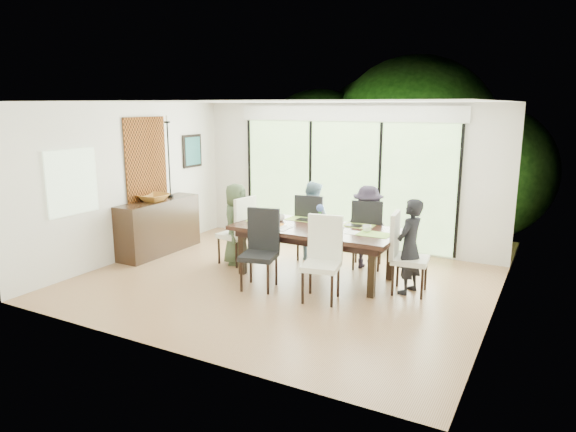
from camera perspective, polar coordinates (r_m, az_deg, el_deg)
The scene contains 62 objects.
floor at distance 7.87m, azimuth -0.87°, elevation -7.51°, with size 6.00×5.00×0.01m, color brown.
ceiling at distance 7.41m, azimuth -0.94°, elevation 12.62°, with size 6.00×5.00×0.01m, color white.
wall_back at distance 9.76m, azimuth 6.34°, elevation 4.49°, with size 6.00×0.02×2.70m, color silver.
wall_front at distance 5.52m, azimuth -13.77°, elevation -1.81°, with size 6.00×0.02×2.70m, color silver.
wall_left at distance 9.35m, azimuth -17.24°, elevation 3.68°, with size 0.02×5.00×2.70m, color silver.
wall_right at distance 6.62m, azimuth 22.46°, elevation -0.08°, with size 0.02×5.00×2.70m, color white.
glass_doors at distance 9.75m, azimuth 6.23°, elevation 3.59°, with size 4.20×0.02×2.30m, color #598C3F.
blinds_header at distance 9.63m, azimuth 6.39°, elevation 11.25°, with size 4.40×0.06×0.28m, color white.
mullion_a at distance 10.70m, azimuth -4.28°, elevation 4.40°, with size 0.05×0.04×2.30m, color black.
mullion_b at distance 10.02m, azimuth 2.50°, elevation 3.89°, with size 0.05×0.04×2.30m, color black.
mullion_c at distance 9.50m, azimuth 10.12°, elevation 3.25°, with size 0.05×0.04×2.30m, color black.
mullion_d at distance 9.17m, azimuth 18.45°, elevation 2.48°, with size 0.05×0.04×2.30m, color black.
side_window at distance 8.52m, azimuth -22.86°, elevation 3.49°, with size 0.02×0.90×1.00m, color #8CAD7F.
deck at distance 10.85m, azimuth 7.95°, elevation -2.31°, with size 6.00×1.80×0.10m, color #523823.
rail_top at distance 11.46m, azimuth 9.45°, elevation 1.50°, with size 6.00×0.08×0.06m, color brown.
foliage_left at distance 12.92m, azimuth 3.45°, elevation 6.84°, with size 3.20×3.20×3.20m, color #14380F.
foliage_mid at distance 12.71m, azimuth 13.76°, elevation 8.05°, with size 4.00×4.00×4.00m, color #14380F.
foliage_right at distance 11.63m, azimuth 21.21°, elevation 4.54°, with size 2.80×2.80×2.80m, color #14380F.
foliage_far at distance 13.67m, azimuth 10.40°, elevation 7.72°, with size 3.60×3.60×3.60m, color #14380F.
table_top at distance 7.96m, azimuth 3.08°, elevation -1.48°, with size 2.56×1.18×0.06m, color black.
table_apron at distance 7.99m, azimuth 3.07°, elevation -2.15°, with size 2.35×0.96×0.11m, color black.
table_leg_fl at distance 8.22m, azimuth -5.09°, elevation -3.96°, with size 0.10×0.10×0.74m, color black.
table_leg_fr at distance 7.30m, azimuth 9.30°, elevation -6.18°, with size 0.10×0.10×0.74m, color black.
table_leg_bl at distance 8.92m, azimuth -2.05°, elevation -2.61°, with size 0.10×0.10×0.74m, color black.
table_leg_br at distance 8.08m, azimuth 11.32°, elevation -4.44°, with size 0.10×0.10×0.74m, color black.
chair_left_end at distance 8.73m, azimuth -5.87°, elevation -1.51°, with size 0.49×0.49×1.18m, color white, non-canonical shape.
chair_right_end at distance 7.51m, azimuth 13.47°, elevation -4.08°, with size 0.49×0.49×1.18m, color silver, non-canonical shape.
chair_far_left at distance 8.94m, azimuth 2.79°, elevation -1.14°, with size 0.49×0.49×1.18m, color black, non-canonical shape.
chair_far_right at distance 8.57m, azimuth 8.84°, elevation -1.87°, with size 0.49×0.49×1.18m, color black, non-canonical shape.
chair_near_left at distance 7.50m, azimuth -3.27°, elevation -3.78°, with size 0.49×0.49×1.18m, color black, non-canonical shape.
chair_near_right at distance 7.05m, azimuth 3.70°, elevation -4.85°, with size 0.49×0.49×1.18m, color white, non-canonical shape.
person_left_end at distance 8.70m, azimuth -5.77°, elevation -0.88°, with size 0.64×0.40×1.38m, color #415136.
person_right_end at distance 7.49m, azimuth 13.36°, elevation -3.32°, with size 0.64×0.40×1.38m, color black.
person_far_left at distance 8.90m, azimuth 2.75°, elevation -0.53°, with size 0.64×0.40×1.38m, color #7A9DB0.
person_far_right at distance 8.53m, azimuth 8.81°, elevation -1.24°, with size 0.64×0.40×1.38m, color black.
placemat_left at distance 8.39m, azimuth -2.79°, elevation -0.51°, with size 0.47×0.34×0.01m, color #8EC446.
placemat_right at distance 7.61m, azimuth 9.56°, elevation -2.01°, with size 0.47×0.34×0.01m, color #83B440.
placemat_far_l at distance 8.50m, azimuth 1.49°, elevation -0.34°, with size 0.47×0.34×0.01m, color #99C044.
placemat_far_r at distance 8.11m, azimuth 7.81°, elevation -1.07°, with size 0.47×0.34×0.01m, color #99B23F.
placemat_paper at distance 7.94m, azimuth -1.44°, elevation -1.24°, with size 0.47×0.34×0.01m, color white.
tablet_far_l at distance 8.41m, azimuth 1.95°, elevation -0.41°, with size 0.28×0.19×0.01m, color black.
tablet_far_r at distance 8.08m, azimuth 7.35°, elevation -1.05°, with size 0.26×0.18×0.01m, color black.
papers at distance 7.64m, azimuth 7.66°, elevation -1.89°, with size 0.32×0.24×0.00m, color white.
platter_base at distance 7.94m, azimuth -1.44°, elevation -1.12°, with size 0.28×0.28×0.03m, color white.
platter_snacks at distance 7.93m, azimuth -1.44°, elevation -0.99°, with size 0.21×0.21×0.01m, color orange.
vase at distance 7.96m, azimuth 3.56°, elevation -0.77°, with size 0.09×0.09×0.13m, color silver.
hyacinth_stems at distance 7.94m, azimuth 3.57°, elevation 0.13°, with size 0.04×0.04×0.17m, color #337226.
hyacinth_blooms at distance 7.91m, azimuth 3.58°, elevation 0.89°, with size 0.12×0.12×0.12m, color #455BAD.
laptop at distance 8.26m, azimuth -2.56°, elevation -0.65°, with size 0.35×0.23×0.03m, color silver.
cup_a at distance 8.39m, azimuth -0.80°, elevation -0.17°, with size 0.13×0.13×0.10m, color white.
cup_b at distance 7.79m, azimuth 3.76°, elevation -1.17°, with size 0.11×0.11×0.10m, color white.
cup_c at distance 7.74m, azimuth 8.76°, elevation -1.38°, with size 0.13×0.13×0.10m, color white.
book at distance 7.90m, azimuth 4.87°, elevation -1.31°, with size 0.18×0.24×0.02m, color white.
sideboard at distance 9.63m, azimuth -14.13°, elevation -1.14°, with size 0.49×1.73×0.97m, color black.
bowl at distance 9.45m, azimuth -14.71°, elevation 1.99°, with size 0.52×0.52×0.13m, color #9B6121.
candlestick_base at distance 9.78m, azimuth -12.91°, elevation 2.18°, with size 0.11×0.11×0.04m, color black.
candlestick_shaft at distance 9.69m, azimuth -13.10°, elevation 6.15°, with size 0.03×0.03×1.35m, color black.
candlestick_pan at distance 9.65m, azimuth -13.30°, elevation 10.12°, with size 0.11×0.11×0.03m, color black.
candle at distance 9.64m, azimuth -13.32°, elevation 10.50°, with size 0.04×0.04×0.11m, color silver.
tapestry at distance 9.57m, azimuth -15.49°, elevation 6.08°, with size 0.02×1.00×1.50m, color brown.
art_frame at distance 10.53m, azimuth -10.60°, elevation 7.12°, with size 0.03×0.55×0.65m, color black.
art_canvas at distance 10.52m, azimuth -10.51°, elevation 7.11°, with size 0.01×0.45×0.55m, color #1A5154.
Camera 1 is at (3.63, -6.46, 2.66)m, focal length 32.00 mm.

